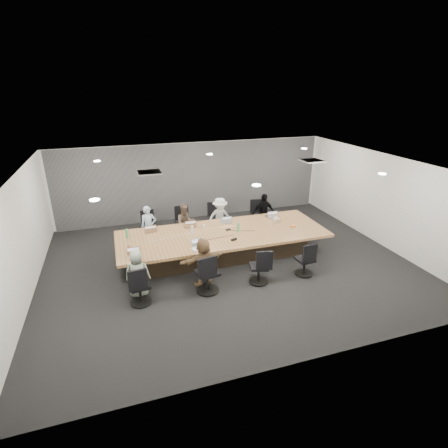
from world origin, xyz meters
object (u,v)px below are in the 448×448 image
object	(u,v)px
chair_1	(184,225)
person_0	(149,227)
laptop_5	(198,248)
conference_table	(223,243)
laptop_0	(151,230)
person_4	(138,273)
chair_3	(259,217)
canvas_bag	(276,221)
chair_5	(207,276)
person_5	(203,262)
chair_6	(259,269)
mug_brown	(129,247)
person_3	(263,213)
bottle_clear	(192,230)
laptop_1	(189,226)
person_2	(220,218)
laptop_3	(270,216)
laptop_4	(135,257)
stapler	(234,239)
bottle_green_right	(238,227)
laptop_2	(225,221)
chair_7	(305,262)
chair_4	(140,288)
person_1	(185,223)
bottle_green_left	(127,234)
chair_0	(148,230)
chair_2	(217,221)
snack_packet	(293,226)

from	to	relation	value
chair_1	person_0	world-z (taller)	person_0
laptop_5	conference_table	bearing A→B (deg)	32.95
laptop_0	person_4	bearing A→B (deg)	69.11
chair_3	canvas_bag	size ratio (longest dim) A/B	3.19
chair_5	person_5	distance (m)	0.40
chair_6	mug_brown	world-z (taller)	mug_brown
person_3	bottle_clear	world-z (taller)	person_3
laptop_1	person_2	size ratio (longest dim) A/B	0.24
mug_brown	laptop_3	bearing A→B (deg)	13.39
laptop_0	laptop_4	world-z (taller)	same
laptop_5	stapler	world-z (taller)	stapler
person_5	bottle_green_right	distance (m)	1.92
laptop_1	laptop_2	xyz separation A→B (m)	(1.15, 0.00, 0.00)
person_0	laptop_5	distance (m)	2.38
person_4	bottle_green_right	size ratio (longest dim) A/B	4.43
person_0	laptop_3	bearing A→B (deg)	-9.85
chair_6	person_2	size ratio (longest dim) A/B	0.56
person_2	bottle_clear	size ratio (longest dim) A/B	5.57
chair_7	laptop_4	distance (m)	4.38
chair_4	person_1	world-z (taller)	person_1
bottle_green_left	laptop_3	bearing A→B (deg)	4.24
chair_7	person_1	size ratio (longest dim) A/B	0.60
conference_table	chair_0	xyz separation A→B (m)	(-1.97, 1.70, -0.01)
chair_1	chair_4	world-z (taller)	chair_1
chair_3	bottle_green_left	world-z (taller)	bottle_green_left
chair_2	person_3	xyz separation A→B (m)	(1.54, -0.35, 0.24)
chair_1	chair_5	distance (m)	3.40
chair_3	snack_packet	bearing A→B (deg)	106.43
snack_packet	chair_0	bearing A→B (deg)	155.18
person_3	stapler	size ratio (longest dim) A/B	7.92
bottle_green_left	snack_packet	bearing A→B (deg)	-7.94
bottle_green_right	stapler	xyz separation A→B (m)	(-0.32, -0.55, -0.10)
person_0	snack_packet	distance (m)	4.40
bottle_green_left	stapler	bearing A→B (deg)	-21.08
conference_table	person_4	world-z (taller)	person_4
chair_6	chair_7	xyz separation A→B (m)	(1.32, 0.00, -0.00)
conference_table	canvas_bag	distance (m)	1.87
chair_7	laptop_1	size ratio (longest dim) A/B	2.29
conference_table	person_5	distance (m)	1.66
person_4	chair_7	bearing A→B (deg)	-174.39
chair_5	mug_brown	bearing A→B (deg)	128.94
chair_2	conference_table	bearing A→B (deg)	87.12
laptop_5	stapler	bearing A→B (deg)	3.04
laptop_0	bottle_green_left	distance (m)	0.77
laptop_2	stapler	world-z (taller)	stapler
chair_6	person_3	size ratio (longest dim) A/B	0.57
bottle_green_left	bottle_green_right	world-z (taller)	bottle_green_right
bottle_clear	chair_1	bearing A→B (deg)	88.44
conference_table	person_2	bearing A→B (deg)	76.24
bottle_green_right	person_0	bearing A→B (deg)	149.87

